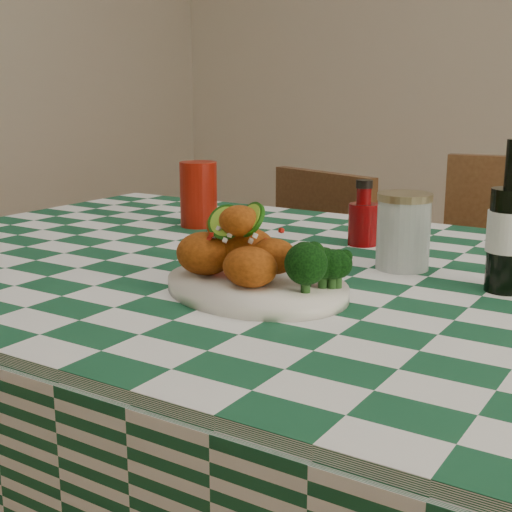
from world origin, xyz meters
The scene contains 9 objects.
dining_table centered at (0.00, 0.00, 0.39)m, with size 1.66×1.06×0.79m, color #164C2E, non-canonical shape.
plate centered at (0.02, -0.16, 0.80)m, with size 0.30×0.23×0.02m, color white, non-canonical shape.
fried_chicken_pile centered at (0.00, -0.16, 0.86)m, with size 0.17×0.12×0.11m, color #A94910, non-canonical shape.
broccoli_side centered at (0.12, -0.15, 0.84)m, with size 0.09×0.09×0.07m, color black, non-canonical shape.
red_tumbler centered at (-0.36, 0.21, 0.86)m, with size 0.08×0.08×0.14m, color maroon.
ketchup_bottle centered at (0.02, 0.23, 0.85)m, with size 0.06×0.06×0.12m, color #680506, non-canonical shape.
mason_jar centered at (0.15, 0.09, 0.85)m, with size 0.09×0.09×0.13m, color #B2BCBA, non-canonical shape.
beer_bottle centered at (0.33, 0.04, 0.90)m, with size 0.06×0.06×0.22m, color black, non-canonical shape.
wooden_chair_left centered at (-0.43, 0.68, 0.42)m, with size 0.38×0.40×0.84m, color #472814, non-canonical shape.
Camera 1 is at (0.56, -1.01, 1.08)m, focal length 50.00 mm.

